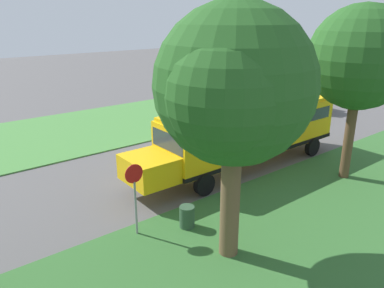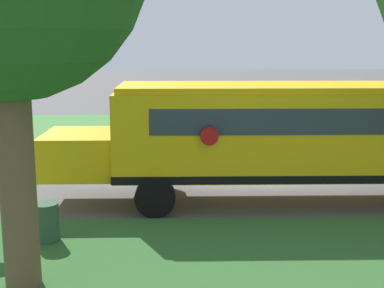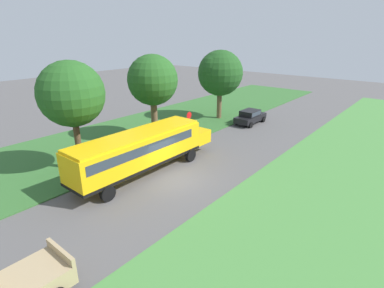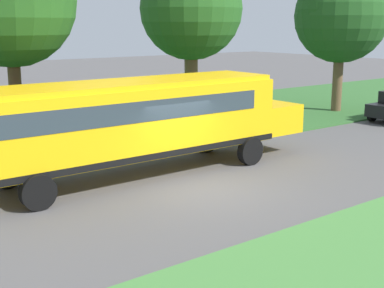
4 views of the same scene
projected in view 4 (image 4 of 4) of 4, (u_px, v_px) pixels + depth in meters
The scene contains 8 objects.
ground_plane at pixel (201, 188), 16.44m from camera, with size 120.00×120.00×0.00m, color #565454.
grass_verge at pixel (64, 135), 24.17m from camera, with size 12.00×80.00×0.08m, color #33662D.
school_bus at pixel (138, 118), 17.43m from camera, with size 2.84×12.42×3.16m.
oak_tree_beside_bus at pixel (11, 4), 18.36m from camera, with size 4.57×4.57×8.01m.
oak_tree_roadside_mid at pixel (193, 10), 24.35m from camera, with size 4.65×4.76×7.95m.
oak_tree_far_end at pixel (338, 15), 29.46m from camera, with size 5.17×5.19×7.96m.
stop_sign at pixel (262, 97), 23.82m from camera, with size 0.08×0.68×2.74m.
trash_bin at pixel (222, 127), 23.69m from camera, with size 0.56×0.56×0.90m, color #2D4C33.
Camera 4 is at (12.32, -9.80, 4.93)m, focal length 50.00 mm.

